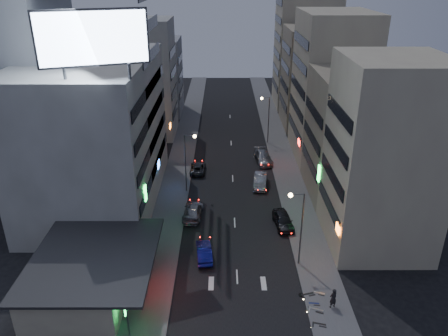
{
  "coord_description": "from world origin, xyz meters",
  "views": [
    {
      "loc": [
        -1.32,
        -30.29,
        27.24
      ],
      "look_at": [
        -1.26,
        15.48,
        6.42
      ],
      "focal_mm": 35.0,
      "sensor_mm": 36.0,
      "label": 1
    }
  ],
  "objects_px": {
    "parked_car_left": "(198,168)",
    "scooter_black_a": "(327,319)",
    "parked_car_right_near": "(283,220)",
    "scooter_blue": "(320,298)",
    "parked_car_right_mid": "(260,181)",
    "scooter_black_b": "(314,287)",
    "scooter_silver_a": "(325,305)",
    "road_car_silver": "(193,211)",
    "road_car_blue": "(204,252)",
    "scooter_silver_b": "(326,289)",
    "parked_car_right_far": "(263,157)",
    "person": "(333,298)"
  },
  "relations": [
    {
      "from": "person",
      "to": "scooter_silver_a",
      "type": "bearing_deg",
      "value": 3.89
    },
    {
      "from": "scooter_blue",
      "to": "parked_car_right_far",
      "type": "bearing_deg",
      "value": 9.12
    },
    {
      "from": "road_car_blue",
      "to": "parked_car_left",
      "type": "bearing_deg",
      "value": -91.55
    },
    {
      "from": "road_car_silver",
      "to": "scooter_silver_a",
      "type": "xyz_separation_m",
      "value": [
        12.48,
        -16.12,
        -0.07
      ]
    },
    {
      "from": "scooter_black_a",
      "to": "scooter_black_b",
      "type": "bearing_deg",
      "value": 20.02
    },
    {
      "from": "person",
      "to": "scooter_black_b",
      "type": "relative_size",
      "value": 1.1
    },
    {
      "from": "parked_car_right_far",
      "to": "scooter_black_a",
      "type": "relative_size",
      "value": 3.3
    },
    {
      "from": "parked_car_right_far",
      "to": "scooter_black_b",
      "type": "height_order",
      "value": "parked_car_right_far"
    },
    {
      "from": "road_car_silver",
      "to": "scooter_silver_a",
      "type": "height_order",
      "value": "road_car_silver"
    },
    {
      "from": "parked_car_right_mid",
      "to": "scooter_black_b",
      "type": "xyz_separation_m",
      "value": [
        3.23,
        -21.92,
        -0.15
      ]
    },
    {
      "from": "person",
      "to": "scooter_silver_b",
      "type": "relative_size",
      "value": 1.2
    },
    {
      "from": "scooter_blue",
      "to": "parked_car_left",
      "type": "bearing_deg",
      "value": 28.58
    },
    {
      "from": "parked_car_right_mid",
      "to": "person",
      "type": "height_order",
      "value": "person"
    },
    {
      "from": "road_car_silver",
      "to": "person",
      "type": "relative_size",
      "value": 2.73
    },
    {
      "from": "parked_car_left",
      "to": "scooter_blue",
      "type": "height_order",
      "value": "parked_car_left"
    },
    {
      "from": "parked_car_left",
      "to": "scooter_blue",
      "type": "distance_m",
      "value": 30.59
    },
    {
      "from": "road_car_blue",
      "to": "scooter_black_a",
      "type": "bearing_deg",
      "value": 131.93
    },
    {
      "from": "road_car_silver",
      "to": "scooter_black_b",
      "type": "xyz_separation_m",
      "value": [
        11.97,
        -13.72,
        -0.11
      ]
    },
    {
      "from": "parked_car_right_near",
      "to": "scooter_blue",
      "type": "relative_size",
      "value": 2.98
    },
    {
      "from": "road_car_silver",
      "to": "scooter_blue",
      "type": "height_order",
      "value": "road_car_silver"
    },
    {
      "from": "scooter_blue",
      "to": "scooter_silver_b",
      "type": "xyz_separation_m",
      "value": [
        0.76,
        1.23,
        0.01
      ]
    },
    {
      "from": "person",
      "to": "scooter_blue",
      "type": "xyz_separation_m",
      "value": [
        -1.0,
        0.53,
        -0.49
      ]
    },
    {
      "from": "scooter_blue",
      "to": "parked_car_right_near",
      "type": "bearing_deg",
      "value": 12.04
    },
    {
      "from": "scooter_blue",
      "to": "scooter_black_b",
      "type": "height_order",
      "value": "scooter_black_b"
    },
    {
      "from": "parked_car_right_near",
      "to": "scooter_black_b",
      "type": "height_order",
      "value": "parked_car_right_near"
    },
    {
      "from": "parked_car_left",
      "to": "scooter_black_a",
      "type": "xyz_separation_m",
      "value": [
        12.44,
        -30.56,
        -0.01
      ]
    },
    {
      "from": "road_car_blue",
      "to": "scooter_silver_b",
      "type": "relative_size",
      "value": 2.65
    },
    {
      "from": "scooter_silver_a",
      "to": "scooter_black_b",
      "type": "distance_m",
      "value": 2.45
    },
    {
      "from": "person",
      "to": "scooter_silver_b",
      "type": "height_order",
      "value": "person"
    },
    {
      "from": "road_car_blue",
      "to": "scooter_black_b",
      "type": "distance_m",
      "value": 11.66
    },
    {
      "from": "parked_car_right_far",
      "to": "scooter_silver_b",
      "type": "relative_size",
      "value": 3.44
    },
    {
      "from": "road_car_silver",
      "to": "person",
      "type": "height_order",
      "value": "person"
    },
    {
      "from": "person",
      "to": "scooter_silver_b",
      "type": "bearing_deg",
      "value": -106.57
    },
    {
      "from": "road_car_silver",
      "to": "person",
      "type": "distance_m",
      "value": 20.56
    },
    {
      "from": "scooter_black_b",
      "to": "scooter_silver_b",
      "type": "relative_size",
      "value": 1.09
    },
    {
      "from": "person",
      "to": "parked_car_right_near",
      "type": "bearing_deg",
      "value": -103.06
    },
    {
      "from": "parked_car_right_mid",
      "to": "scooter_black_a",
      "type": "bearing_deg",
      "value": -74.62
    },
    {
      "from": "parked_car_left",
      "to": "road_car_blue",
      "type": "bearing_deg",
      "value": 95.38
    },
    {
      "from": "scooter_silver_b",
      "to": "parked_car_right_near",
      "type": "bearing_deg",
      "value": 33.31
    },
    {
      "from": "road_car_blue",
      "to": "scooter_black_a",
      "type": "xyz_separation_m",
      "value": [
        10.66,
        -9.5,
        -0.07
      ]
    },
    {
      "from": "road_car_blue",
      "to": "parked_car_right_near",
      "type": "bearing_deg",
      "value": -152.24
    },
    {
      "from": "scooter_black_a",
      "to": "scooter_silver_b",
      "type": "bearing_deg",
      "value": 4.52
    },
    {
      "from": "scooter_black_b",
      "to": "scooter_silver_a",
      "type": "bearing_deg",
      "value": 176.29
    },
    {
      "from": "parked_car_right_near",
      "to": "parked_car_left",
      "type": "xyz_separation_m",
      "value": [
        -10.71,
        15.01,
        -0.16
      ]
    },
    {
      "from": "parked_car_left",
      "to": "parked_car_right_mid",
      "type": "bearing_deg",
      "value": 153.05
    },
    {
      "from": "scooter_black_a",
      "to": "scooter_silver_a",
      "type": "height_order",
      "value": "scooter_silver_a"
    },
    {
      "from": "scooter_black_a",
      "to": "scooter_black_b",
      "type": "distance_m",
      "value": 4.05
    },
    {
      "from": "parked_car_left",
      "to": "scooter_black_a",
      "type": "relative_size",
      "value": 2.75
    },
    {
      "from": "scooter_silver_b",
      "to": "scooter_blue",
      "type": "bearing_deg",
      "value": 169.93
    },
    {
      "from": "parked_car_right_near",
      "to": "scooter_black_b",
      "type": "distance_m",
      "value": 11.6
    }
  ]
}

